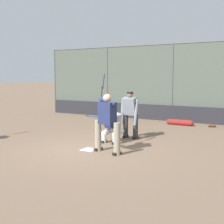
# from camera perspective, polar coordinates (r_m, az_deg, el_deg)

# --- Properties ---
(ground_plane) EXTENTS (160.00, 160.00, 0.00)m
(ground_plane) POSITION_cam_1_polar(r_m,az_deg,el_deg) (9.41, -4.15, -6.90)
(ground_plane) COLOR #7A604C
(home_plate_marker) EXTENTS (0.43, 0.43, 0.01)m
(home_plate_marker) POSITION_cam_1_polar(r_m,az_deg,el_deg) (9.41, -4.15, -6.86)
(home_plate_marker) COLOR white
(home_plate_marker) RESTS_ON ground_plane
(backstop_fence) EXTENTS (15.01, 0.08, 3.78)m
(backstop_fence) POSITION_cam_1_polar(r_m,az_deg,el_deg) (15.55, 11.00, 5.67)
(backstop_fence) COLOR #515651
(backstop_fence) RESTS_ON ground_plane
(padding_wall) EXTENTS (14.63, 0.18, 0.76)m
(padding_wall) POSITION_cam_1_polar(r_m,az_deg,el_deg) (15.56, 10.75, -0.23)
(padding_wall) COLOR #28282D
(padding_wall) RESTS_ON ground_plane
(bleachers_beyond) EXTENTS (10.45, 1.95, 1.16)m
(bleachers_beyond) POSITION_cam_1_polar(r_m,az_deg,el_deg) (17.84, 11.67, 0.62)
(bleachers_beyond) COLOR slate
(bleachers_beyond) RESTS_ON ground_plane
(batter_at_plate) EXTENTS (0.95, 0.82, 2.28)m
(batter_at_plate) POSITION_cam_1_polar(r_m,az_deg,el_deg) (8.87, -0.90, -1.63)
(batter_at_plate) COLOR gray
(batter_at_plate) RESTS_ON ground_plane
(catcher_behind_plate) EXTENTS (0.66, 0.76, 1.25)m
(catcher_behind_plate) POSITION_cam_1_polar(r_m,az_deg,el_deg) (10.28, 0.04, -2.06)
(catcher_behind_plate) COLOR silver
(catcher_behind_plate) RESTS_ON ground_plane
(umpire_home) EXTENTS (0.68, 0.41, 1.66)m
(umpire_home) POSITION_cam_1_polar(r_m,az_deg,el_deg) (10.93, 3.32, -0.25)
(umpire_home) COLOR #333333
(umpire_home) RESTS_ON ground_plane
(spare_bat_by_padding) EXTENTS (0.84, 0.24, 0.07)m
(spare_bat_by_padding) POSITION_cam_1_polar(r_m,az_deg,el_deg) (16.84, -3.58, -0.80)
(spare_bat_by_padding) COLOR black
(spare_bat_by_padding) RESTS_ON ground_plane
(fielding_glove_on_dirt) EXTENTS (0.33, 0.25, 0.12)m
(fielding_glove_on_dirt) POSITION_cam_1_polar(r_m,az_deg,el_deg) (14.16, 17.79, -2.40)
(fielding_glove_on_dirt) COLOR #56331E
(fielding_glove_on_dirt) RESTS_ON ground_plane
(baseball_loose) EXTENTS (0.07, 0.07, 0.07)m
(baseball_loose) POSITION_cam_1_polar(r_m,az_deg,el_deg) (11.95, 1.35, -3.81)
(baseball_loose) COLOR white
(baseball_loose) RESTS_ON ground_plane
(equipment_bag_dugout_side) EXTENTS (1.27, 0.25, 0.25)m
(equipment_bag_dugout_side) POSITION_cam_1_polar(r_m,az_deg,el_deg) (14.32, 12.30, -1.87)
(equipment_bag_dugout_side) COLOR maroon
(equipment_bag_dugout_side) RESTS_ON ground_plane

